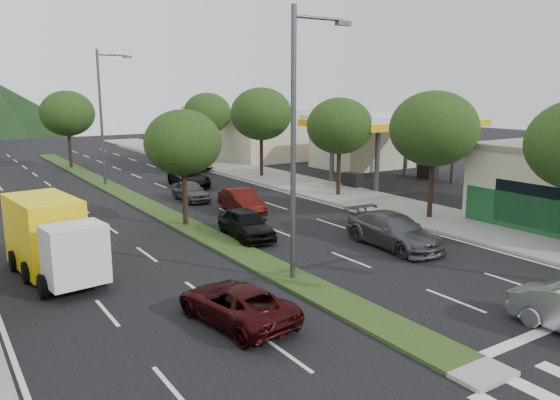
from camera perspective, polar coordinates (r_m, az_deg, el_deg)
ground at (r=15.60m, az=18.95°, el=-16.29°), size 160.00×160.00×0.00m
sidewalk_right at (r=41.41m, az=2.25°, el=1.66°), size 5.00×90.00×0.15m
median at (r=38.56m, az=-15.76°, el=0.48°), size 1.60×56.00×0.12m
gas_canopy at (r=42.79m, az=11.86°, el=7.91°), size 12.20×8.20×5.25m
bldg_right_far at (r=60.74m, az=-2.78°, el=7.17°), size 10.00×16.00×5.20m
tree_r_b at (r=30.84m, az=15.80°, el=7.18°), size 4.80×4.80×6.94m
tree_r_c at (r=36.61m, az=6.25°, el=7.69°), size 4.40×4.40×6.48m
tree_r_d at (r=44.75m, az=-1.98°, el=8.97°), size 5.00×5.00×7.17m
tree_r_e at (r=53.56m, az=-7.61°, el=8.97°), size 4.60×4.60×6.71m
tree_med_near at (r=28.64m, az=-10.10°, el=5.91°), size 4.00×4.00×6.02m
tree_med_far at (r=53.45m, az=-21.33°, el=8.42°), size 4.80×4.80×6.94m
streetlight_near at (r=19.89m, az=1.89°, el=7.06°), size 2.60×0.25×10.00m
streetlight_mid at (r=42.80m, az=-17.96°, el=8.86°), size 2.60×0.25×10.00m
suv_maroon at (r=17.21m, az=-4.63°, el=-10.72°), size 2.63×4.67×1.23m
car_queue_a at (r=26.53m, az=-3.57°, el=-2.50°), size 2.17×4.38×1.44m
car_queue_b at (r=25.58m, az=11.80°, el=-3.15°), size 2.44×5.38×1.53m
car_queue_c at (r=32.01m, az=-4.04°, el=-0.13°), size 1.98×4.37×1.39m
car_queue_d at (r=41.34m, az=-9.45°, el=2.31°), size 2.56×4.86×1.30m
car_queue_e at (r=35.98m, az=-9.32°, el=0.94°), size 1.60×3.77×1.27m
box_truck at (r=22.88m, az=-22.81°, el=-3.87°), size 2.88×6.23×2.98m
motorhome at (r=51.83m, az=-10.14°, el=5.39°), size 3.09×8.90×3.38m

